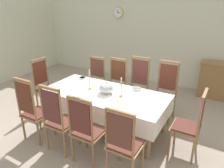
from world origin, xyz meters
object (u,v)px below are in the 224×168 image
at_px(chair_north_a, 95,79).
at_px(candlestick_east, 121,89).
at_px(candlestick_west, 90,81).
at_px(spoon_primary, 79,77).
at_px(dining_table, 105,96).
at_px(mounted_clock, 118,13).
at_px(chair_head_east, 191,123).
at_px(soup_tureen, 106,87).
at_px(bowl_near_right, 136,89).
at_px(chair_south_a, 33,110).
at_px(chair_south_c, 86,129).
at_px(chair_south_b, 58,119).
at_px(chair_south_d, 124,142).
at_px(chair_north_b, 116,83).
at_px(chair_north_d, 165,91).
at_px(chair_north_c, 137,85).
at_px(spoon_secondary, 143,90).
at_px(chair_head_west, 45,85).

relative_size(chair_north_a, candlestick_east, 3.04).
bearing_deg(candlestick_west, spoon_primary, 144.72).
bearing_deg(dining_table, mounted_clock, 114.06).
bearing_deg(candlestick_west, chair_head_east, 0.00).
distance_m(dining_table, soup_tureen, 0.19).
distance_m(chair_north_a, spoon_primary, 0.55).
bearing_deg(mounted_clock, dining_table, -65.94).
xyz_separation_m(chair_head_east, mounted_clock, (-2.82, 2.86, 1.41)).
bearing_deg(bowl_near_right, chair_north_a, 158.77).
bearing_deg(chair_south_a, chair_south_c, 0.19).
xyz_separation_m(chair_head_east, candlestick_east, (-1.21, 0.00, 0.31)).
bearing_deg(spoon_primary, candlestick_west, -49.96).
height_order(chair_south_b, chair_south_d, chair_south_b).
bearing_deg(dining_table, candlestick_east, 0.00).
xyz_separation_m(chair_south_a, chair_north_b, (0.58, 1.86, -0.02)).
distance_m(chair_south_a, chair_north_d, 2.54).
distance_m(dining_table, chair_south_a, 1.27).
xyz_separation_m(chair_north_d, mounted_clock, (-2.14, 1.92, 1.38)).
height_order(chair_south_b, chair_south_c, chair_south_b).
bearing_deg(candlestick_west, chair_north_d, 37.93).
xyz_separation_m(chair_north_b, chair_north_c, (0.54, 0.01, 0.03)).
xyz_separation_m(dining_table, spoon_primary, (-0.91, 0.41, 0.08)).
distance_m(soup_tureen, mounted_clock, 3.34).
height_order(chair_south_a, chair_north_b, chair_south_a).
bearing_deg(chair_south_a, spoon_secondary, 43.71).
bearing_deg(soup_tureen, chair_north_d, 48.43).
xyz_separation_m(chair_north_b, spoon_secondary, (0.86, -0.49, 0.18)).
height_order(dining_table, chair_north_d, chair_north_d).
height_order(chair_north_a, chair_north_b, chair_north_b).
distance_m(bowl_near_right, mounted_clock, 3.23).
height_order(chair_north_c, chair_south_d, chair_north_c).
bearing_deg(spoon_primary, mounted_clock, 83.77).
distance_m(chair_south_b, chair_south_c, 0.54).
distance_m(chair_south_b, mounted_clock, 4.15).
distance_m(chair_south_d, chair_head_west, 2.58).
bearing_deg(spoon_secondary, chair_north_c, 114.15).
bearing_deg(mounted_clock, candlestick_west, -71.78).
height_order(dining_table, chair_south_b, chair_south_b).
bearing_deg(soup_tureen, bowl_near_right, 44.91).
bearing_deg(dining_table, chair_north_d, 47.28).
relative_size(chair_south_c, chair_head_west, 0.97).
distance_m(chair_south_b, soup_tureen, 1.02).
bearing_deg(candlestick_west, chair_south_b, -87.14).
bearing_deg(chair_south_c, bowl_near_right, 81.44).
distance_m(chair_south_d, chair_north_d, 1.86).
height_order(chair_head_west, mounted_clock, mounted_clock).
bearing_deg(spoon_primary, chair_head_west, -162.04).
height_order(soup_tureen, spoon_primary, soup_tureen).
distance_m(chair_south_a, mounted_clock, 4.05).
relative_size(chair_south_d, spoon_primary, 6.38).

